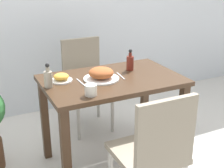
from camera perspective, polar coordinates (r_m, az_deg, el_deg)
name	(u,v)px	position (r m, az deg, el deg)	size (l,w,h in m)	color
ground_plane	(112,160)	(2.81, 0.00, -13.70)	(16.00, 16.00, 0.00)	beige
dining_table	(112,93)	(2.50, 0.00, -1.60)	(1.09, 0.69, 0.76)	#3D2819
chair_near	(154,150)	(2.01, 7.64, -11.87)	(0.42, 0.42, 0.91)	gray
chair_far	(85,79)	(3.17, -4.89, 1.01)	(0.42, 0.42, 0.91)	gray
food_plate	(101,74)	(2.42, -1.99, 1.82)	(0.28, 0.28, 0.10)	white
side_plate	(61,78)	(2.41, -9.26, 1.12)	(0.17, 0.17, 0.06)	white
drink_cup	(91,90)	(2.13, -3.91, -1.09)	(0.08, 0.08, 0.08)	silver
sauce_bottle	(48,78)	(2.30, -11.59, 1.05)	(0.06, 0.06, 0.18)	gray
condiment_bottle	(130,62)	(2.63, 3.33, 4.00)	(0.06, 0.06, 0.18)	maroon
fork_utensil	(81,82)	(2.37, -5.73, 0.30)	(0.01, 0.17, 0.00)	silver
spoon_utensil	(121,76)	(2.50, 1.59, 1.50)	(0.03, 0.17, 0.00)	silver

